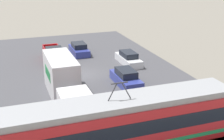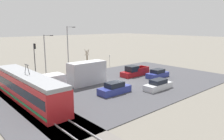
{
  "view_description": "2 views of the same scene",
  "coord_description": "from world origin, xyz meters",
  "px_view_note": "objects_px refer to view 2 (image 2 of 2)",
  "views": [
    {
      "loc": [
        7.42,
        30.72,
        11.77
      ],
      "look_at": [
        -1.3,
        5.99,
        2.44
      ],
      "focal_mm": 50.0,
      "sensor_mm": 36.0,
      "label": 1
    },
    {
      "loc": [
        -24.34,
        23.13,
        9.09
      ],
      "look_at": [
        -0.93,
        2.48,
        2.68
      ],
      "focal_mm": 35.0,
      "sensor_mm": 36.0,
      "label": 2
    }
  ],
  "objects_px": {
    "light_rail_tram": "(28,88)",
    "traffic_light_pole": "(35,56)",
    "street_tree": "(87,60)",
    "sedan_car_0": "(158,74)",
    "sedan_car_1": "(158,85)",
    "no_parking_sign": "(110,60)",
    "street_lamp_near_crossing": "(69,45)",
    "street_lamp_mid_block": "(46,51)",
    "box_truck": "(79,75)",
    "pickup_truck": "(135,72)",
    "sedan_car_2": "(115,89)"
  },
  "relations": [
    {
      "from": "traffic_light_pole",
      "to": "no_parking_sign",
      "type": "height_order",
      "value": "traffic_light_pole"
    },
    {
      "from": "traffic_light_pole",
      "to": "light_rail_tram",
      "type": "bearing_deg",
      "value": 154.23
    },
    {
      "from": "sedan_car_0",
      "to": "street_tree",
      "type": "relative_size",
      "value": 1.08
    },
    {
      "from": "traffic_light_pole",
      "to": "street_lamp_near_crossing",
      "type": "bearing_deg",
      "value": -82.42
    },
    {
      "from": "light_rail_tram",
      "to": "box_truck",
      "type": "xyz_separation_m",
      "value": [
        1.93,
        -8.47,
        -0.02
      ]
    },
    {
      "from": "no_parking_sign",
      "to": "street_lamp_near_crossing",
      "type": "bearing_deg",
      "value": 75.46
    },
    {
      "from": "light_rail_tram",
      "to": "sedan_car_1",
      "type": "relative_size",
      "value": 3.31
    },
    {
      "from": "sedan_car_0",
      "to": "traffic_light_pole",
      "type": "height_order",
      "value": "traffic_light_pole"
    },
    {
      "from": "sedan_car_1",
      "to": "traffic_light_pole",
      "type": "height_order",
      "value": "traffic_light_pole"
    },
    {
      "from": "light_rail_tram",
      "to": "street_lamp_mid_block",
      "type": "xyz_separation_m",
      "value": [
        14.42,
        -9.03,
        2.56
      ]
    },
    {
      "from": "box_truck",
      "to": "no_parking_sign",
      "type": "relative_size",
      "value": 4.03
    },
    {
      "from": "street_tree",
      "to": "street_lamp_near_crossing",
      "type": "height_order",
      "value": "street_lamp_near_crossing"
    },
    {
      "from": "sedan_car_1",
      "to": "street_lamp_near_crossing",
      "type": "distance_m",
      "value": 21.45
    },
    {
      "from": "pickup_truck",
      "to": "street_lamp_near_crossing",
      "type": "bearing_deg",
      "value": 25.54
    },
    {
      "from": "traffic_light_pole",
      "to": "street_tree",
      "type": "xyz_separation_m",
      "value": [
        0.14,
        -11.39,
        -1.95
      ]
    },
    {
      "from": "sedan_car_0",
      "to": "street_tree",
      "type": "distance_m",
      "value": 16.07
    },
    {
      "from": "pickup_truck",
      "to": "no_parking_sign",
      "type": "height_order",
      "value": "no_parking_sign"
    },
    {
      "from": "light_rail_tram",
      "to": "street_lamp_near_crossing",
      "type": "height_order",
      "value": "street_lamp_near_crossing"
    },
    {
      "from": "box_truck",
      "to": "no_parking_sign",
      "type": "bearing_deg",
      "value": -56.24
    },
    {
      "from": "street_lamp_near_crossing",
      "to": "street_lamp_mid_block",
      "type": "xyz_separation_m",
      "value": [
        0.7,
        4.6,
        -0.8
      ]
    },
    {
      "from": "light_rail_tram",
      "to": "sedan_car_0",
      "type": "bearing_deg",
      "value": -96.84
    },
    {
      "from": "street_lamp_near_crossing",
      "to": "box_truck",
      "type": "bearing_deg",
      "value": 156.32
    },
    {
      "from": "sedan_car_1",
      "to": "no_parking_sign",
      "type": "distance_m",
      "value": 19.77
    },
    {
      "from": "street_lamp_mid_block",
      "to": "pickup_truck",
      "type": "bearing_deg",
      "value": -141.48
    },
    {
      "from": "sedan_car_0",
      "to": "traffic_light_pole",
      "type": "bearing_deg",
      "value": -134.52
    },
    {
      "from": "sedan_car_0",
      "to": "sedan_car_2",
      "type": "xyz_separation_m",
      "value": [
        -1.84,
        11.87,
        0.04
      ]
    },
    {
      "from": "sedan_car_2",
      "to": "traffic_light_pole",
      "type": "bearing_deg",
      "value": 12.22
    },
    {
      "from": "box_truck",
      "to": "street_lamp_near_crossing",
      "type": "xyz_separation_m",
      "value": [
        11.79,
        -5.17,
        3.38
      ]
    },
    {
      "from": "sedan_car_2",
      "to": "street_lamp_mid_block",
      "type": "bearing_deg",
      "value": 2.49
    },
    {
      "from": "traffic_light_pole",
      "to": "no_parking_sign",
      "type": "xyz_separation_m",
      "value": [
        -1.33,
        -16.48,
        -2.28
      ]
    },
    {
      "from": "street_tree",
      "to": "street_lamp_mid_block",
      "type": "bearing_deg",
      "value": 79.61
    },
    {
      "from": "street_lamp_near_crossing",
      "to": "no_parking_sign",
      "type": "height_order",
      "value": "street_lamp_near_crossing"
    },
    {
      "from": "box_truck",
      "to": "sedan_car_2",
      "type": "height_order",
      "value": "box_truck"
    },
    {
      "from": "sedan_car_2",
      "to": "street_lamp_mid_block",
      "type": "relative_size",
      "value": 0.64
    },
    {
      "from": "light_rail_tram",
      "to": "traffic_light_pole",
      "type": "relative_size",
      "value": 2.68
    },
    {
      "from": "traffic_light_pole",
      "to": "street_tree",
      "type": "distance_m",
      "value": 11.56
    },
    {
      "from": "pickup_truck",
      "to": "street_lamp_near_crossing",
      "type": "distance_m",
      "value": 14.72
    },
    {
      "from": "sedan_car_0",
      "to": "street_tree",
      "type": "bearing_deg",
      "value": -164.83
    },
    {
      "from": "street_tree",
      "to": "traffic_light_pole",
      "type": "bearing_deg",
      "value": 90.71
    },
    {
      "from": "sedan_car_0",
      "to": "no_parking_sign",
      "type": "bearing_deg",
      "value": 176.35
    },
    {
      "from": "sedan_car_1",
      "to": "no_parking_sign",
      "type": "bearing_deg",
      "value": -20.1
    },
    {
      "from": "street_lamp_mid_block",
      "to": "sedan_car_2",
      "type": "bearing_deg",
      "value": -177.51
    },
    {
      "from": "light_rail_tram",
      "to": "sedan_car_2",
      "type": "relative_size",
      "value": 3.37
    },
    {
      "from": "light_rail_tram",
      "to": "sedan_car_2",
      "type": "distance_m",
      "value": 10.86
    },
    {
      "from": "light_rail_tram",
      "to": "no_parking_sign",
      "type": "relative_size",
      "value": 6.33
    },
    {
      "from": "street_tree",
      "to": "street_lamp_near_crossing",
      "type": "xyz_separation_m",
      "value": [
        0.86,
        3.9,
        3.24
      ]
    },
    {
      "from": "sedan_car_0",
      "to": "light_rail_tram",
      "type": "bearing_deg",
      "value": -96.84
    },
    {
      "from": "pickup_truck",
      "to": "sedan_car_2",
      "type": "bearing_deg",
      "value": 119.0
    },
    {
      "from": "no_parking_sign",
      "to": "box_truck",
      "type": "bearing_deg",
      "value": 123.76
    },
    {
      "from": "no_parking_sign",
      "to": "sedan_car_1",
      "type": "bearing_deg",
      "value": 159.9
    }
  ]
}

